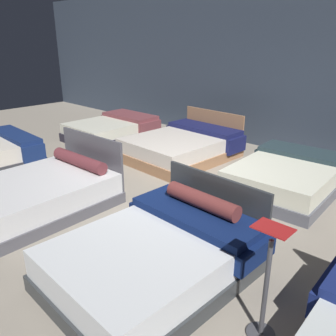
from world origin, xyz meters
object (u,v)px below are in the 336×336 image
bed_2 (159,254)px  bed_6 (288,176)px  bed_4 (113,129)px  price_sign (265,296)px  bed_1 (43,192)px  bed_5 (183,146)px

bed_2 → bed_6: 2.98m
bed_4 → bed_6: (4.53, 0.01, 0.01)m
bed_6 → price_sign: price_sign is taller
price_sign → bed_1: bearing=-178.6°
bed_5 → price_sign: 4.62m
price_sign → bed_6: bearing=112.4°
bed_4 → bed_6: bearing=-0.2°
bed_6 → bed_2: bearing=-92.5°
bed_2 → bed_6: bearing=92.5°
bed_5 → bed_4: bearing=-176.2°
bed_1 → bed_4: size_ratio=0.99×
bed_5 → bed_1: bearing=-87.6°
bed_2 → price_sign: size_ratio=2.02×
bed_2 → bed_4: size_ratio=1.03×
bed_2 → bed_6: size_ratio=1.00×
bed_1 → bed_5: size_ratio=0.91×
bed_1 → bed_4: (-2.25, 3.01, -0.01)m
bed_5 → bed_2: bearing=-50.3°
bed_2 → bed_5: size_ratio=0.94×
bed_4 → price_sign: 6.44m
price_sign → bed_2: bearing=-178.0°
bed_2 → bed_6: (-0.05, 2.98, -0.02)m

